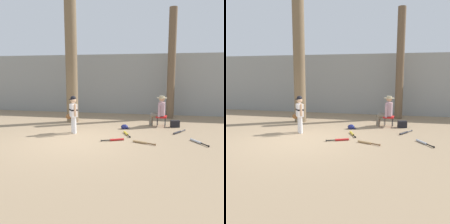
% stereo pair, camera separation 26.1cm
% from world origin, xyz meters
% --- Properties ---
extents(ground_plane, '(60.00, 60.00, 0.00)m').
position_xyz_m(ground_plane, '(0.00, 0.00, 0.00)').
color(ground_plane, '#937A5B').
extents(concrete_back_wall, '(18.00, 0.36, 3.05)m').
position_xyz_m(concrete_back_wall, '(0.00, 5.67, 1.52)').
color(concrete_back_wall, gray).
rests_on(concrete_back_wall, ground).
extents(tree_near_player, '(0.64, 0.64, 5.36)m').
position_xyz_m(tree_near_player, '(-1.06, 2.88, 2.38)').
color(tree_near_player, brown).
rests_on(tree_near_player, ground).
extents(tree_behind_spectator, '(0.47, 0.47, 5.08)m').
position_xyz_m(tree_behind_spectator, '(3.10, 4.62, 2.31)').
color(tree_behind_spectator, brown).
rests_on(tree_behind_spectator, ground).
extents(young_ballplayer, '(0.53, 0.49, 1.31)m').
position_xyz_m(young_ballplayer, '(-0.32, 0.94, 0.74)').
color(young_ballplayer, white).
rests_on(young_ballplayer, ground).
extents(folding_stool, '(0.43, 0.43, 0.41)m').
position_xyz_m(folding_stool, '(2.70, 2.69, 0.36)').
color(folding_stool, red).
rests_on(folding_stool, ground).
extents(seated_spectator, '(0.67, 0.54, 1.20)m').
position_xyz_m(seated_spectator, '(2.60, 2.69, 0.64)').
color(seated_spectator, '#6B6051').
rests_on(seated_spectator, ground).
extents(handbag_beside_stool, '(0.37, 0.24, 0.26)m').
position_xyz_m(handbag_beside_stool, '(3.22, 2.60, 0.13)').
color(handbag_beside_stool, black).
rests_on(handbag_beside_stool, ground).
extents(bat_wood_tan, '(0.69, 0.33, 0.07)m').
position_xyz_m(bat_wood_tan, '(2.11, 0.09, 0.03)').
color(bat_wood_tan, tan).
rests_on(bat_wood_tan, ground).
extents(bat_yellow_trainer, '(0.34, 0.73, 0.07)m').
position_xyz_m(bat_yellow_trainer, '(1.53, 1.07, 0.03)').
color(bat_yellow_trainer, yellow).
rests_on(bat_yellow_trainer, ground).
extents(bat_black_composite, '(0.48, 0.69, 0.07)m').
position_xyz_m(bat_black_composite, '(3.27, 1.61, 0.03)').
color(bat_black_composite, black).
rests_on(bat_black_composite, ground).
extents(bat_red_barrel, '(0.68, 0.36, 0.07)m').
position_xyz_m(bat_red_barrel, '(1.29, 0.22, 0.03)').
color(bat_red_barrel, red).
rests_on(bat_red_barrel, ground).
extents(bat_aluminum_silver, '(0.46, 0.72, 0.07)m').
position_xyz_m(bat_aluminum_silver, '(3.74, 0.47, 0.03)').
color(bat_aluminum_silver, '#B7BCC6').
rests_on(bat_aluminum_silver, ground).
extents(batting_helmet_navy, '(0.31, 0.24, 0.18)m').
position_xyz_m(batting_helmet_navy, '(1.34, 1.93, 0.08)').
color(batting_helmet_navy, navy).
rests_on(batting_helmet_navy, ground).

